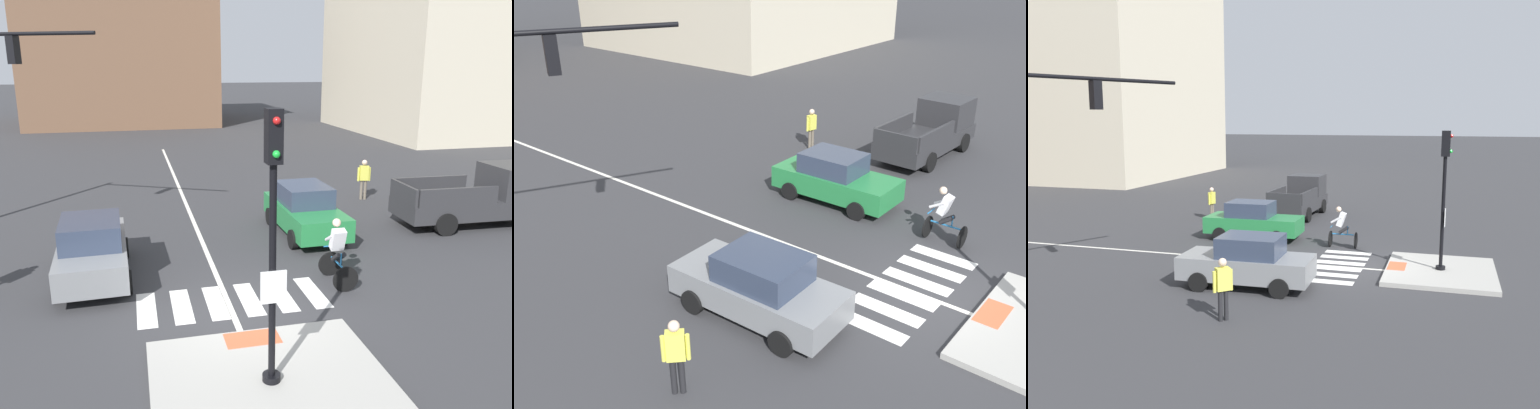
# 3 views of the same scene
# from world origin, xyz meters

# --- Properties ---
(ground_plane) EXTENTS (300.00, 300.00, 0.00)m
(ground_plane) POSITION_xyz_m (0.00, 0.00, 0.00)
(ground_plane) COLOR #333335
(tactile_pad_front) EXTENTS (1.10, 0.60, 0.01)m
(tactile_pad_front) POSITION_xyz_m (0.00, -1.33, 0.15)
(tactile_pad_front) COLOR #DB5B38
(tactile_pad_front) RESTS_ON traffic_island
(crosswalk_stripe_a) EXTENTS (0.44, 1.80, 0.01)m
(crosswalk_stripe_a) POSITION_xyz_m (-2.01, 0.73, 0.00)
(crosswalk_stripe_a) COLOR silver
(crosswalk_stripe_a) RESTS_ON ground
(crosswalk_stripe_b) EXTENTS (0.44, 1.80, 0.01)m
(crosswalk_stripe_b) POSITION_xyz_m (-1.21, 0.73, 0.00)
(crosswalk_stripe_b) COLOR silver
(crosswalk_stripe_b) RESTS_ON ground
(crosswalk_stripe_c) EXTENTS (0.44, 1.80, 0.01)m
(crosswalk_stripe_c) POSITION_xyz_m (-0.40, 0.73, 0.00)
(crosswalk_stripe_c) COLOR silver
(crosswalk_stripe_c) RESTS_ON ground
(crosswalk_stripe_d) EXTENTS (0.44, 1.80, 0.01)m
(crosswalk_stripe_d) POSITION_xyz_m (0.40, 0.73, 0.00)
(crosswalk_stripe_d) COLOR silver
(crosswalk_stripe_d) RESTS_ON ground
(crosswalk_stripe_e) EXTENTS (0.44, 1.80, 0.01)m
(crosswalk_stripe_e) POSITION_xyz_m (1.21, 0.73, 0.00)
(crosswalk_stripe_e) COLOR silver
(crosswalk_stripe_e) RESTS_ON ground
(crosswalk_stripe_f) EXTENTS (0.44, 1.80, 0.01)m
(crosswalk_stripe_f) POSITION_xyz_m (2.01, 0.73, 0.00)
(crosswalk_stripe_f) COLOR silver
(crosswalk_stripe_f) RESTS_ON ground
(lane_centre_line) EXTENTS (0.14, 28.00, 0.01)m
(lane_centre_line) POSITION_xyz_m (-0.12, 10.00, 0.00)
(lane_centre_line) COLOR silver
(lane_centre_line) RESTS_ON ground
(car_green_eastbound_mid) EXTENTS (1.89, 4.12, 1.64)m
(car_green_eastbound_mid) POSITION_xyz_m (3.31, 5.15, 0.81)
(car_green_eastbound_mid) COLOR #237A3D
(car_green_eastbound_mid) RESTS_ON ground
(car_grey_westbound_near) EXTENTS (1.95, 4.16, 1.64)m
(car_grey_westbound_near) POSITION_xyz_m (-3.27, 2.94, 0.81)
(car_grey_westbound_near) COLOR slate
(car_grey_westbound_near) RESTS_ON ground
(pickup_truck_charcoal_cross_right) EXTENTS (5.16, 2.19, 2.08)m
(pickup_truck_charcoal_cross_right) POSITION_xyz_m (9.66, 4.71, 0.98)
(pickup_truck_charcoal_cross_right) COLOR #2D2D30
(pickup_truck_charcoal_cross_right) RESTS_ON ground
(cyclist) EXTENTS (0.68, 1.10, 1.68)m
(cyclist) POSITION_xyz_m (2.82, 1.16, 0.87)
(cyclist) COLOR black
(cyclist) RESTS_ON ground
(pedestrian_at_curb_left) EXTENTS (0.42, 0.41, 1.67)m
(pedestrian_at_curb_left) POSITION_xyz_m (-6.18, 2.54, 0.98)
(pedestrian_at_curb_left) COLOR black
(pedestrian_at_curb_left) RESTS_ON ground
(pedestrian_waiting_far_side) EXTENTS (0.54, 0.28, 1.67)m
(pedestrian_waiting_far_side) POSITION_xyz_m (7.13, 8.82, 0.98)
(pedestrian_waiting_far_side) COLOR #6B6051
(pedestrian_waiting_far_side) RESTS_ON ground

